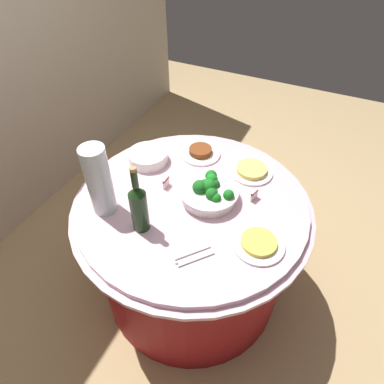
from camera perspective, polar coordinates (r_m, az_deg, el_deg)
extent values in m
plane|color=tan|center=(2.19, 0.00, -15.19)|extent=(6.00, 6.00, 0.00)
cylinder|color=maroon|center=(1.90, 0.00, -9.78)|extent=(1.01, 1.01, 0.69)
cylinder|color=#E0B2C6|center=(1.63, 0.00, -2.29)|extent=(1.16, 1.16, 0.02)
cylinder|color=#E0B2C6|center=(1.61, 0.00, -1.67)|extent=(1.10, 1.10, 0.03)
cylinder|color=white|center=(1.59, 2.85, -0.53)|extent=(0.26, 0.26, 0.05)
cylinder|color=white|center=(1.57, 2.89, 0.29)|extent=(0.28, 0.28, 0.01)
sphere|color=#19801E|center=(1.59, 3.35, 2.17)|extent=(0.06, 0.06, 0.06)
sphere|color=#19691E|center=(1.62, 3.27, 2.76)|extent=(0.06, 0.06, 0.06)
sphere|color=#19701E|center=(1.53, 6.22, -0.49)|extent=(0.05, 0.05, 0.05)
sphere|color=#197B1E|center=(1.52, 4.04, -1.01)|extent=(0.05, 0.05, 0.05)
sphere|color=#19601E|center=(1.57, 2.26, 1.08)|extent=(0.06, 0.06, 0.06)
sphere|color=#19541E|center=(1.58, 3.92, 1.30)|extent=(0.05, 0.05, 0.05)
sphere|color=#19621E|center=(1.55, 1.29, 0.84)|extent=(0.07, 0.07, 0.07)
sphere|color=#19701E|center=(1.55, 2.89, 1.01)|extent=(0.07, 0.07, 0.07)
sphere|color=#19671E|center=(1.52, 3.38, -0.31)|extent=(0.06, 0.06, 0.06)
cylinder|color=white|center=(1.84, -7.40, 5.31)|extent=(0.21, 0.21, 0.01)
cylinder|color=white|center=(1.83, -7.43, 5.55)|extent=(0.21, 0.21, 0.01)
cylinder|color=white|center=(1.83, -7.45, 5.80)|extent=(0.21, 0.21, 0.01)
cylinder|color=white|center=(1.82, -7.48, 6.05)|extent=(0.21, 0.21, 0.01)
cylinder|color=white|center=(1.81, -7.51, 6.30)|extent=(0.21, 0.21, 0.01)
cylinder|color=white|center=(1.81, -7.54, 6.55)|extent=(0.21, 0.21, 0.01)
cylinder|color=#173214|center=(1.43, -8.89, -3.25)|extent=(0.07, 0.07, 0.20)
cone|color=#173214|center=(1.35, -9.43, 0.26)|extent=(0.07, 0.07, 0.04)
cylinder|color=#173214|center=(1.31, -9.73, 2.18)|extent=(0.03, 0.03, 0.08)
cylinder|color=#B2844C|center=(1.28, -9.98, 3.80)|extent=(0.03, 0.03, 0.02)
cylinder|color=silver|center=(1.50, -15.49, 1.87)|extent=(0.11, 0.11, 0.34)
sphere|color=#E5B26B|center=(1.60, -14.19, -1.16)|extent=(0.06, 0.06, 0.06)
sphere|color=#E5B26B|center=(1.59, -15.37, -1.67)|extent=(0.06, 0.06, 0.06)
sphere|color=#E5B26B|center=(1.57, -14.33, -2.08)|extent=(0.06, 0.06, 0.06)
sphere|color=#72C64C|center=(1.57, -14.94, 0.28)|extent=(0.06, 0.06, 0.06)
sphere|color=#72C64C|center=(1.55, -15.65, -0.58)|extent=(0.06, 0.06, 0.06)
sphere|color=#72C64C|center=(1.54, -14.32, -0.44)|extent=(0.06, 0.06, 0.06)
sphere|color=red|center=(1.53, -15.74, 1.59)|extent=(0.06, 0.06, 0.06)
sphere|color=red|center=(1.50, -15.70, 0.69)|extent=(0.06, 0.06, 0.06)
sphere|color=red|center=(1.52, -14.55, 1.33)|extent=(0.06, 0.06, 0.06)
cylinder|color=silver|center=(1.40, 0.14, -10.30)|extent=(0.13, 0.11, 0.01)
cylinder|color=silver|center=(1.38, 0.77, -11.40)|extent=(0.13, 0.11, 0.01)
sphere|color=silver|center=(1.37, -2.67, -11.95)|extent=(0.01, 0.01, 0.01)
cylinder|color=white|center=(1.77, 10.00, 3.38)|extent=(0.22, 0.22, 0.01)
cylinder|color=#EACC60|center=(1.76, 10.07, 3.81)|extent=(0.16, 0.16, 0.02)
cylinder|color=white|center=(1.45, 11.17, -8.70)|extent=(0.22, 0.22, 0.01)
cylinder|color=#F2D14C|center=(1.43, 11.26, -8.32)|extent=(0.15, 0.15, 0.02)
cylinder|color=white|center=(1.87, 1.43, 6.52)|extent=(0.22, 0.22, 0.01)
cylinder|color=brown|center=(1.86, 1.44, 7.03)|extent=(0.12, 0.12, 0.03)
cube|color=white|center=(1.66, -4.42, 1.63)|extent=(0.05, 0.01, 0.05)
cube|color=maroon|center=(1.65, -4.45, 2.09)|extent=(0.05, 0.01, 0.01)
cube|color=white|center=(1.61, 10.49, -0.52)|extent=(0.05, 0.02, 0.05)
cube|color=maroon|center=(1.60, 10.57, -0.06)|extent=(0.05, 0.02, 0.01)
cube|color=white|center=(1.61, -8.98, -0.46)|extent=(0.05, 0.02, 0.05)
cube|color=maroon|center=(1.60, -9.05, -0.01)|extent=(0.05, 0.02, 0.01)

